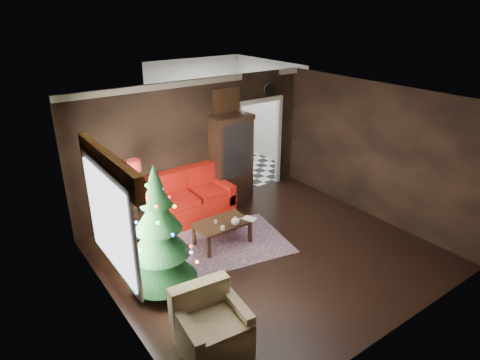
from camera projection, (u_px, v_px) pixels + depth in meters
floor at (269, 254)px, 7.58m from camera, size 5.50×5.50×0.00m
ceiling at (274, 101)px, 6.48m from camera, size 5.50×5.50×0.00m
wall_back at (196, 145)px, 8.90m from camera, size 5.50×0.00×5.50m
wall_front at (400, 249)px, 5.16m from camera, size 5.50×0.00×5.50m
wall_left at (112, 232)px, 5.55m from camera, size 0.00×5.50×5.50m
wall_right at (375, 152)px, 8.51m from camera, size 0.00×5.50×5.50m
doorway at (259, 146)px, 9.95m from camera, size 1.10×0.10×2.10m
left_window at (109, 222)px, 5.70m from camera, size 0.05×1.60×1.40m
valance at (108, 165)px, 5.42m from camera, size 0.12×2.10×0.35m
kitchen_floor at (224, 168)px, 11.48m from camera, size 3.00×3.00×0.00m
kitchen_window at (195, 98)px, 11.89m from camera, size 0.70×0.06×0.70m
rug at (225, 244)px, 7.88m from camera, size 2.55×2.06×0.01m
loveseat at (192, 195)px, 8.70m from camera, size 1.70×0.90×1.00m
curio_cabinet at (231, 161)px, 9.30m from camera, size 0.90×0.45×1.90m
floor_lamp at (138, 200)px, 7.76m from camera, size 0.30×0.30×1.57m
christmas_tree at (159, 233)px, 6.20m from camera, size 1.19×1.19×2.06m
armchair at (212, 323)px, 5.29m from camera, size 0.95×0.95×0.88m
coffee_table at (222, 233)px, 7.81m from camera, size 1.00×0.60×0.45m
teapot at (235, 221)px, 7.58m from camera, size 0.19×0.19×0.16m
cup_a at (216, 222)px, 7.68m from camera, size 0.08×0.08×0.05m
cup_b at (223, 228)px, 7.45m from camera, size 0.09×0.09×0.06m
book at (247, 215)px, 7.71m from camera, size 0.17×0.08×0.24m
wall_clock at (270, 89)px, 9.52m from camera, size 0.32×0.32×0.06m
painting at (226, 102)px, 8.93m from camera, size 0.62×0.05×0.52m
kitchen_counter at (201, 142)px, 12.20m from camera, size 1.80×0.60×0.90m
kitchen_table at (221, 161)px, 10.95m from camera, size 0.70×0.70×0.75m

